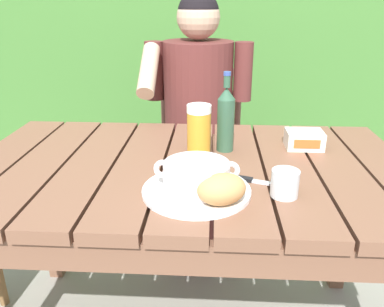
{
  "coord_description": "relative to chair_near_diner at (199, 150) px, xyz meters",
  "views": [
    {
      "loc": [
        0.08,
        -1.11,
        1.21
      ],
      "look_at": [
        0.02,
        -0.1,
        0.81
      ],
      "focal_mm": 36.42,
      "sensor_mm": 36.0,
      "label": 1
    }
  ],
  "objects": [
    {
      "name": "dining_table",
      "position": [
        -0.0,
        -0.84,
        0.19
      ],
      "size": [
        1.37,
        0.8,
        0.74
      ],
      "color": "brown",
      "rests_on": "ground_plane"
    },
    {
      "name": "hedge_backdrop",
      "position": [
        0.09,
        0.99,
        0.59
      ],
      "size": [
        3.05,
        0.92,
        2.55
      ],
      "color": "#437933",
      "rests_on": "ground_plane"
    },
    {
      "name": "chair_near_diner",
      "position": [
        0.0,
        0.0,
        0.0
      ],
      "size": [
        0.45,
        0.48,
        0.92
      ],
      "color": "brown",
      "rests_on": "ground_plane"
    },
    {
      "name": "person_eating",
      "position": [
        -0.0,
        -0.2,
        0.27
      ],
      "size": [
        0.48,
        0.47,
        1.25
      ],
      "color": "brown",
      "rests_on": "ground_plane"
    },
    {
      "name": "serving_plate",
      "position": [
        0.03,
        -1.04,
        0.29
      ],
      "size": [
        0.28,
        0.28,
        0.01
      ],
      "color": "white",
      "rests_on": "dining_table"
    },
    {
      "name": "soup_bowl",
      "position": [
        0.03,
        -1.04,
        0.33
      ],
      "size": [
        0.22,
        0.17,
        0.08
      ],
      "color": "white",
      "rests_on": "serving_plate"
    },
    {
      "name": "bread_roll",
      "position": [
        0.1,
        -1.11,
        0.33
      ],
      "size": [
        0.15,
        0.13,
        0.08
      ],
      "color": "tan",
      "rests_on": "serving_plate"
    },
    {
      "name": "beer_glass",
      "position": [
        0.03,
        -0.78,
        0.37
      ],
      "size": [
        0.08,
        0.08,
        0.17
      ],
      "color": "orange",
      "rests_on": "dining_table"
    },
    {
      "name": "beer_bottle",
      "position": [
        0.11,
        -0.72,
        0.39
      ],
      "size": [
        0.06,
        0.06,
        0.26
      ],
      "color": "#325940",
      "rests_on": "dining_table"
    },
    {
      "name": "water_glass_small",
      "position": [
        0.26,
        -1.04,
        0.32
      ],
      "size": [
        0.07,
        0.07,
        0.07
      ],
      "color": "silver",
      "rests_on": "dining_table"
    },
    {
      "name": "butter_tub",
      "position": [
        0.38,
        -0.69,
        0.31
      ],
      "size": [
        0.12,
        0.09,
        0.06
      ],
      "color": "white",
      "rests_on": "dining_table"
    },
    {
      "name": "table_knife",
      "position": [
        0.18,
        -0.96,
        0.29
      ],
      "size": [
        0.15,
        0.07,
        0.01
      ],
      "color": "silver",
      "rests_on": "dining_table"
    }
  ]
}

